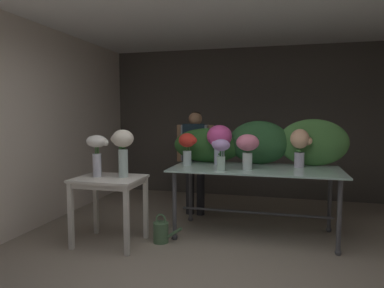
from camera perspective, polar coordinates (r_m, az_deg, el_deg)
The scene contains 16 objects.
ground_plane at distance 4.74m, azimuth 5.52°, elevation -13.67°, with size 8.59×8.59×0.00m, color gray.
wall_back at distance 6.43m, azimuth 8.36°, elevation 3.50°, with size 4.99×0.12×2.71m, color #4C4742.
wall_left at distance 5.47m, azimuth -21.18°, elevation 2.96°, with size 0.12×4.03×2.71m, color beige.
ceiling_slab at distance 4.66m, azimuth 5.82°, elevation 20.54°, with size 5.11×4.03×0.12m, color silver.
display_table_glass at distance 4.32m, azimuth 10.39°, elevation -5.50°, with size 2.04×0.96×0.86m.
side_table_white at distance 4.12m, azimuth -13.53°, elevation -6.82°, with size 0.76×0.62×0.78m.
florist at distance 5.13m, azimuth 0.54°, elevation -1.31°, with size 0.57×0.24×1.55m.
foliage_backdrop at distance 4.63m, azimuth 10.31°, elevation 0.08°, with size 2.28×0.32×0.60m.
vase_peach_stock at distance 4.45m, azimuth 17.45°, elevation 0.09°, with size 0.26×0.23×0.48m.
vase_scarlet_carnations at distance 4.44m, azimuth -0.74°, elevation -0.10°, with size 0.25×0.22×0.41m.
vase_fuchsia_hydrangea at distance 4.47m, azimuth 4.55°, elevation 0.81°, with size 0.33×0.33×0.52m.
vase_rosy_tulips at distance 4.13m, azimuth 9.14°, elevation -0.41°, with size 0.27×0.27×0.42m.
vase_lilac_snapdragons at distance 4.03m, azimuth 4.80°, elevation -0.98°, with size 0.22×0.21×0.37m.
vase_white_roses_tall at distance 4.13m, azimuth -15.47°, elevation -0.80°, with size 0.26×0.24×0.49m.
vase_cream_lisianthus_tall at distance 4.04m, azimuth -11.41°, elevation -0.40°, with size 0.26×0.25×0.55m.
watering_can at distance 4.20m, azimuth -5.11°, elevation -14.29°, with size 0.35×0.18×0.34m.
Camera 1 is at (0.69, -2.48, 1.51)m, focal length 32.20 mm.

